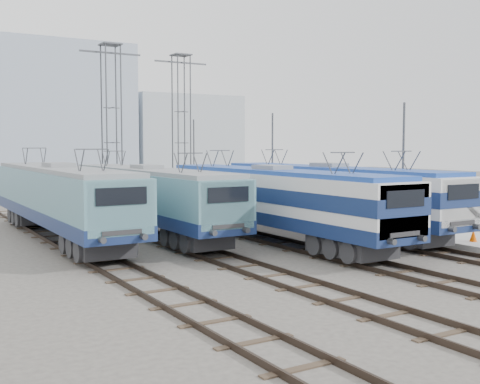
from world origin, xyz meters
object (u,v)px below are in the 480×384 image
Objects in this scene: locomotive_center_left at (149,195)px; locomotive_center_right at (274,197)px; catenary_tower_west at (112,120)px; catenary_tower_east at (181,122)px; locomotive_far_left at (60,196)px; mast_mid at (272,164)px; mast_rear at (194,161)px; locomotive_far_right at (331,191)px; mast_front at (403,171)px; safety_cone at (473,235)px.

locomotive_center_left is 0.99× the size of locomotive_center_right.
catenary_tower_west is 1.00× the size of catenary_tower_east.
locomotive_far_left is 2.61× the size of mast_mid.
mast_rear is (2.10, 2.00, -3.14)m from catenary_tower_east.
mast_front is at bearing -62.25° from locomotive_far_right.
catenary_tower_west is 1.71× the size of mast_mid.
locomotive_center_right reaches higher than safety_cone.
catenary_tower_east reaches higher than mast_front.
locomotive_far_right is 2.55× the size of mast_mid.
mast_front is 1.00× the size of mast_mid.
catenary_tower_west is 1.71× the size of mast_front.
locomotive_far_left is 4.54m from locomotive_center_left.
safety_cone is (7.12, -6.23, -1.68)m from locomotive_center_right.
mast_front and mast_mid have the same top height.
safety_cone is at bearing -87.22° from mast_mid.
locomotive_center_left is 2.50× the size of mast_mid.
mast_mid reaches higher than locomotive_center_left.
locomotive_far_left is 31.86× the size of safety_cone.
catenary_tower_east is 20.89× the size of safety_cone.
mast_rear is 12.19× the size of safety_cone.
catenary_tower_west reaches higher than locomotive_center_right.
catenary_tower_west is at bearing 112.27° from locomotive_far_right.
mast_front reaches higher than locomotive_far_left.
mast_rear is at bearing 45.74° from locomotive_far_left.
locomotive_center_right is at bearing -106.42° from mast_rear.
mast_mid is (10.85, 4.32, 1.31)m from locomotive_center_left.
mast_front is 12.19× the size of safety_cone.
catenary_tower_east is (6.50, 2.00, 0.00)m from catenary_tower_west.
mast_front is at bearing -28.25° from locomotive_far_left.
locomotive_center_right reaches higher than locomotive_center_left.
locomotive_far_left is at bearing 147.20° from locomotive_center_right.
catenary_tower_west reaches higher than safety_cone.
locomotive_far_left is at bearing 143.26° from safety_cone.
safety_cone is at bearing -36.74° from locomotive_far_left.
locomotive_center_left is at bearing 155.19° from locomotive_far_right.
mast_rear is at bearing 56.39° from locomotive_center_left.
locomotive_center_right is 20.48m from catenary_tower_east.
locomotive_far_right is 1.49× the size of catenary_tower_east.
locomotive_center_left is 1.46× the size of catenary_tower_west.
mast_mid is at bearing 56.39° from locomotive_center_right.
catenary_tower_west is at bearing -162.90° from catenary_tower_east.
mast_mid is (0.00, 12.00, 0.00)m from mast_front.
locomotive_center_right is 6.92m from mast_front.
locomotive_center_left is at bearing -7.24° from locomotive_far_left.
mast_rear is 27.95m from safety_cone.
locomotive_far_left is 1.03× the size of locomotive_center_right.
catenary_tower_east is 10.69m from mast_mid.
catenary_tower_east is at bearing 58.58° from locomotive_center_left.
locomotive_center_left is at bearing 135.39° from safety_cone.
safety_cone is (0.77, -27.78, -2.91)m from mast_rear.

